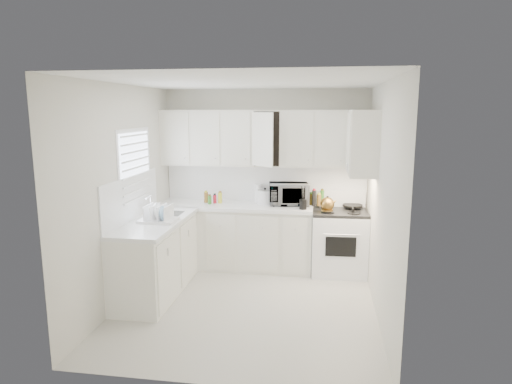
% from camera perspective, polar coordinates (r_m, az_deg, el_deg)
% --- Properties ---
extents(floor, '(3.20, 3.20, 0.00)m').
position_cam_1_polar(floor, '(5.48, -1.14, -14.30)').
color(floor, beige).
rests_on(floor, ground).
extents(ceiling, '(3.20, 3.20, 0.00)m').
position_cam_1_polar(ceiling, '(4.99, -1.25, 13.94)').
color(ceiling, white).
rests_on(ceiling, ground).
extents(wall_back, '(3.00, 0.00, 3.00)m').
position_cam_1_polar(wall_back, '(6.64, 1.17, 1.82)').
color(wall_back, silver).
rests_on(wall_back, ground).
extents(wall_front, '(3.00, 0.00, 3.00)m').
position_cam_1_polar(wall_front, '(3.56, -5.62, -5.86)').
color(wall_front, silver).
rests_on(wall_front, ground).
extents(wall_left, '(0.00, 3.20, 3.20)m').
position_cam_1_polar(wall_left, '(5.53, -16.69, -0.37)').
color(wall_left, silver).
rests_on(wall_left, ground).
extents(wall_right, '(0.00, 3.20, 3.20)m').
position_cam_1_polar(wall_right, '(5.05, 15.84, -1.33)').
color(wall_right, silver).
rests_on(wall_right, ground).
extents(window_blinds, '(0.06, 0.96, 1.06)m').
position_cam_1_polar(window_blinds, '(5.80, -15.17, 2.70)').
color(window_blinds, white).
rests_on(window_blinds, wall_left).
extents(lower_cabinets_back, '(2.22, 0.60, 0.90)m').
position_cam_1_polar(lower_cabinets_back, '(6.59, -2.58, -5.82)').
color(lower_cabinets_back, silver).
rests_on(lower_cabinets_back, floor).
extents(lower_cabinets_left, '(0.60, 1.60, 0.90)m').
position_cam_1_polar(lower_cabinets_left, '(5.81, -12.69, -8.36)').
color(lower_cabinets_left, silver).
rests_on(lower_cabinets_left, floor).
extents(countertop_back, '(2.24, 0.64, 0.05)m').
position_cam_1_polar(countertop_back, '(6.47, -2.63, -1.80)').
color(countertop_back, silver).
rests_on(countertop_back, lower_cabinets_back).
extents(countertop_left, '(0.64, 1.62, 0.05)m').
position_cam_1_polar(countertop_left, '(5.67, -12.79, -3.81)').
color(countertop_left, silver).
rests_on(countertop_left, lower_cabinets_left).
extents(backsplash_back, '(2.98, 0.02, 0.55)m').
position_cam_1_polar(backsplash_back, '(6.64, 1.16, 1.16)').
color(backsplash_back, white).
rests_on(backsplash_back, wall_back).
extents(backsplash_left, '(0.02, 1.60, 0.55)m').
position_cam_1_polar(backsplash_left, '(5.72, -15.71, -0.74)').
color(backsplash_left, white).
rests_on(backsplash_left, wall_left).
extents(upper_cabinets_back, '(3.00, 0.33, 0.80)m').
position_cam_1_polar(upper_cabinets_back, '(6.45, 0.99, 3.36)').
color(upper_cabinets_back, silver).
rests_on(upper_cabinets_back, wall_back).
extents(upper_cabinets_right, '(0.33, 0.90, 0.80)m').
position_cam_1_polar(upper_cabinets_right, '(5.80, 13.34, 2.28)').
color(upper_cabinets_right, silver).
rests_on(upper_cabinets_right, wall_right).
extents(sink, '(0.42, 0.38, 0.30)m').
position_cam_1_polar(sink, '(5.95, -11.62, -1.65)').
color(sink, gray).
rests_on(sink, countertop_left).
extents(stove, '(0.78, 0.65, 1.17)m').
position_cam_1_polar(stove, '(6.40, 10.64, -5.26)').
color(stove, white).
rests_on(stove, floor).
extents(tea_kettle, '(0.27, 0.24, 0.22)m').
position_cam_1_polar(tea_kettle, '(6.13, 9.15, -1.41)').
color(tea_kettle, olive).
rests_on(tea_kettle, stove).
extents(frying_pan, '(0.30, 0.49, 0.04)m').
position_cam_1_polar(frying_pan, '(6.48, 12.30, -1.64)').
color(frying_pan, black).
rests_on(frying_pan, stove).
extents(microwave, '(0.60, 0.39, 0.38)m').
position_cam_1_polar(microwave, '(6.42, 4.22, 0.04)').
color(microwave, gray).
rests_on(microwave, countertop_back).
extents(rice_cooker, '(0.24, 0.24, 0.23)m').
position_cam_1_polar(rice_cooker, '(6.48, 1.16, -0.48)').
color(rice_cooker, white).
rests_on(rice_cooker, countertop_back).
extents(paper_towel, '(0.12, 0.12, 0.27)m').
position_cam_1_polar(paper_towel, '(6.60, 0.30, -0.12)').
color(paper_towel, white).
rests_on(paper_towel, countertop_back).
extents(utensil_crock, '(0.13, 0.13, 0.33)m').
position_cam_1_polar(utensil_crock, '(6.13, 6.07, -0.70)').
color(utensil_crock, black).
rests_on(utensil_crock, countertop_back).
extents(dish_rack, '(0.45, 0.34, 0.24)m').
position_cam_1_polar(dish_rack, '(5.56, -12.49, -2.53)').
color(dish_rack, white).
rests_on(dish_rack, countertop_left).
extents(spice_left_0, '(0.06, 0.06, 0.13)m').
position_cam_1_polar(spice_left_0, '(6.68, -6.29, -0.68)').
color(spice_left_0, brown).
rests_on(spice_left_0, countertop_back).
extents(spice_left_1, '(0.06, 0.06, 0.13)m').
position_cam_1_polar(spice_left_1, '(6.57, -5.86, -0.85)').
color(spice_left_1, '#367A28').
rests_on(spice_left_1, countertop_back).
extents(spice_left_2, '(0.06, 0.06, 0.13)m').
position_cam_1_polar(spice_left_2, '(6.64, -5.04, -0.72)').
color(spice_left_2, red).
rests_on(spice_left_2, countertop_back).
extents(spice_left_3, '(0.06, 0.06, 0.13)m').
position_cam_1_polar(spice_left_3, '(6.54, -4.59, -0.89)').
color(spice_left_3, yellow).
rests_on(spice_left_3, countertop_back).
extents(sauce_right_0, '(0.06, 0.06, 0.19)m').
position_cam_1_polar(sauce_right_0, '(6.49, 6.08, -0.72)').
color(sauce_right_0, red).
rests_on(sauce_right_0, countertop_back).
extents(sauce_right_1, '(0.06, 0.06, 0.19)m').
position_cam_1_polar(sauce_right_1, '(6.43, 6.55, -0.83)').
color(sauce_right_1, yellow).
rests_on(sauce_right_1, countertop_back).
extents(sauce_right_2, '(0.06, 0.06, 0.19)m').
position_cam_1_polar(sauce_right_2, '(6.49, 7.05, -0.74)').
color(sauce_right_2, '#544418').
rests_on(sauce_right_2, countertop_back).
extents(sauce_right_3, '(0.06, 0.06, 0.19)m').
position_cam_1_polar(sauce_right_3, '(6.43, 7.53, -0.86)').
color(sauce_right_3, black).
rests_on(sauce_right_3, countertop_back).
extents(sauce_right_4, '(0.06, 0.06, 0.19)m').
position_cam_1_polar(sauce_right_4, '(6.49, 8.02, -0.77)').
color(sauce_right_4, brown).
rests_on(sauce_right_4, countertop_back).
extents(sauce_right_5, '(0.06, 0.06, 0.19)m').
position_cam_1_polar(sauce_right_5, '(6.43, 8.51, -0.89)').
color(sauce_right_5, '#367A28').
rests_on(sauce_right_5, countertop_back).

